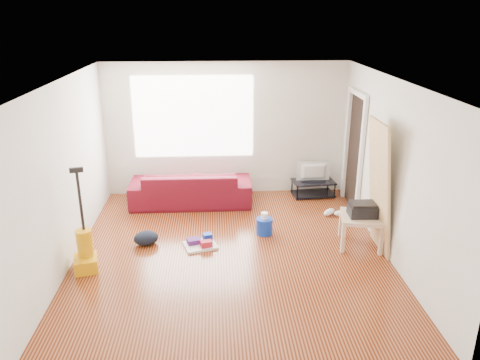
{
  "coord_description": "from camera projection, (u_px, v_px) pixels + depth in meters",
  "views": [
    {
      "loc": [
        -0.2,
        -6.04,
        3.36
      ],
      "look_at": [
        0.16,
        0.6,
        0.93
      ],
      "focal_mm": 35.0,
      "sensor_mm": 36.0,
      "label": 1
    }
  ],
  "objects": [
    {
      "name": "vacuum",
      "position": [
        85.0,
        251.0,
        6.36
      ],
      "size": [
        0.38,
        0.41,
        1.45
      ],
      "rotation": [
        0.0,
        0.0,
        0.25
      ],
      "color": "orange",
      "rests_on": "ground"
    },
    {
      "name": "tv_stand",
      "position": [
        313.0,
        188.0,
        8.94
      ],
      "size": [
        0.83,
        0.53,
        0.3
      ],
      "rotation": [
        0.0,
        0.0,
        0.1
      ],
      "color": "black",
      "rests_on": "ground"
    },
    {
      "name": "door_panel",
      "position": [
        373.0,
        248.0,
        7.01
      ],
      "size": [
        0.24,
        0.78,
        1.94
      ],
      "primitive_type": "cube",
      "rotation": [
        0.0,
        -0.1,
        0.0
      ],
      "color": "tan",
      "rests_on": "ground"
    },
    {
      "name": "cleaning_tray",
      "position": [
        201.0,
        243.0,
        7.05
      ],
      "size": [
        0.55,
        0.49,
        0.17
      ],
      "rotation": [
        0.0,
        0.0,
        0.29
      ],
      "color": "white",
      "rests_on": "ground"
    },
    {
      "name": "backpack",
      "position": [
        146.0,
        244.0,
        7.13
      ],
      "size": [
        0.45,
        0.41,
        0.21
      ],
      "primitive_type": "ellipsoid",
      "rotation": [
        0.0,
        0.0,
        0.33
      ],
      "color": "black",
      "rests_on": "ground"
    },
    {
      "name": "sofa",
      "position": [
        192.0,
        203.0,
        8.62
      ],
      "size": [
        2.18,
        0.85,
        0.64
      ],
      "primitive_type": "imported",
      "rotation": [
        0.0,
        0.0,
        3.14
      ],
      "color": "#500D19",
      "rests_on": "ground"
    },
    {
      "name": "side_table",
      "position": [
        361.0,
        220.0,
        6.96
      ],
      "size": [
        0.7,
        0.7,
        0.49
      ],
      "rotation": [
        0.0,
        0.0,
        -0.2
      ],
      "color": "#D8AC85",
      "rests_on": "ground"
    },
    {
      "name": "bucket",
      "position": [
        264.0,
        233.0,
        7.46
      ],
      "size": [
        0.31,
        0.31,
        0.26
      ],
      "primitive_type": "cylinder",
      "rotation": [
        0.0,
        0.0,
        0.22
      ],
      "color": "#0F33AD",
      "rests_on": "ground"
    },
    {
      "name": "tv",
      "position": [
        314.0,
        172.0,
        8.83
      ],
      "size": [
        0.63,
        0.08,
        0.36
      ],
      "primitive_type": "imported",
      "rotation": [
        0.0,
        0.0,
        3.14
      ],
      "color": "black",
      "rests_on": "tv_stand"
    },
    {
      "name": "room",
      "position": [
        235.0,
        170.0,
        6.54
      ],
      "size": [
        4.51,
        5.01,
        2.51
      ],
      "color": "#3E1205",
      "rests_on": "ground"
    },
    {
      "name": "printer",
      "position": [
        362.0,
        209.0,
        6.9
      ],
      "size": [
        0.41,
        0.31,
        0.21
      ],
      "rotation": [
        0.0,
        0.0,
        -0.03
      ],
      "color": "black",
      "rests_on": "side_table"
    },
    {
      "name": "toilet_paper",
      "position": [
        264.0,
        223.0,
        7.4
      ],
      "size": [
        0.11,
        0.11,
        0.1
      ],
      "primitive_type": "cylinder",
      "color": "white",
      "rests_on": "bucket"
    },
    {
      "name": "sneakers",
      "position": [
        335.0,
        213.0,
        8.09
      ],
      "size": [
        0.48,
        0.26,
        0.11
      ],
      "rotation": [
        0.0,
        0.0,
        0.28
      ],
      "color": "white",
      "rests_on": "ground"
    }
  ]
}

